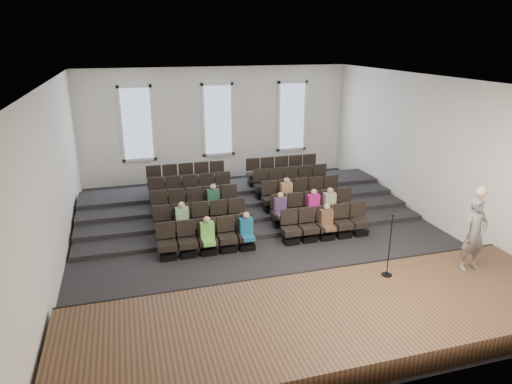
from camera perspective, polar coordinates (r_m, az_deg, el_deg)
The scene contains 14 objects.
ground at distance 14.88m, azimuth 0.93°, elevation -5.77°, with size 14.00×14.00×0.00m, color black.
ceiling at distance 13.58m, azimuth 1.04°, elevation 13.83°, with size 12.00×14.00×0.02m, color white.
wall_back at distance 20.68m, azimuth -4.81°, elevation 8.45°, with size 12.00×0.04×5.00m, color white.
wall_front at distance 8.03m, azimuth 16.07°, elevation -9.30°, with size 12.00×0.04×5.00m, color white.
wall_left at distance 13.59m, azimuth -24.07°, elevation 1.40°, with size 0.04×14.00×5.00m, color white.
wall_right at distance 16.76m, azimuth 21.13°, elevation 4.83°, with size 0.04×14.00×5.00m, color white.
stage at distance 10.60m, azimuth 9.34°, elevation -15.50°, with size 11.80×3.60×0.50m, color #513A22.
stage_lip at distance 11.97m, azimuth 5.70°, elevation -11.02°, with size 11.80×0.06×0.52m, color black.
risers at distance 17.63m, azimuth -2.09°, elevation -1.08°, with size 11.80×4.80×0.60m.
seating_rows at distance 15.99m, azimuth -0.68°, elevation -1.34°, with size 6.80×4.70×1.67m.
windows at distance 20.58m, azimuth -4.78°, elevation 8.97°, with size 8.44×0.10×3.24m.
audience at distance 14.92m, azimuth 1.35°, elevation -2.32°, with size 5.45×2.64×1.10m.
speaker at distance 12.79m, azimuth 25.64°, elevation -4.80°, with size 0.70×0.46×1.93m, color #615F5C.
mic_stand at distance 11.90m, azimuth 16.22°, elevation -7.86°, with size 0.28×0.28×1.66m.
Camera 1 is at (-4.00, -12.93, 6.17)m, focal length 32.00 mm.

